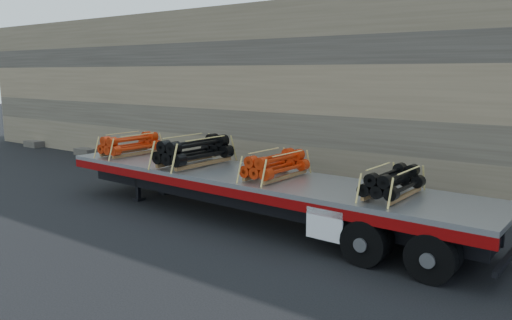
{
  "coord_description": "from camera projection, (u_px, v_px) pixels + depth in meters",
  "views": [
    {
      "loc": [
        9.68,
        -11.0,
        4.35
      ],
      "look_at": [
        0.84,
        1.08,
        1.7
      ],
      "focal_mm": 35.0,
      "sensor_mm": 36.0,
      "label": 1
    }
  ],
  "objects": [
    {
      "name": "ground",
      "position": [
        213.0,
        217.0,
        15.13
      ],
      "size": [
        120.0,
        120.0,
        0.0
      ],
      "primitive_type": "plane",
      "color": "black",
      "rests_on": "ground"
    },
    {
      "name": "rock_wall",
      "position": [
        320.0,
        94.0,
        19.69
      ],
      "size": [
        44.0,
        3.0,
        7.0
      ],
      "primitive_type": "cube",
      "color": "#7A6B54",
      "rests_on": "ground"
    },
    {
      "name": "trailer",
      "position": [
        252.0,
        197.0,
        14.71
      ],
      "size": [
        14.07,
        3.15,
        1.4
      ],
      "primitive_type": null,
      "rotation": [
        0.0,
        0.0,
        -0.03
      ],
      "color": "#A5A7AC",
      "rests_on": "ground"
    },
    {
      "name": "bundle_front",
      "position": [
        130.0,
        145.0,
        17.94
      ],
      "size": [
        1.1,
        2.1,
        0.73
      ],
      "primitive_type": null,
      "rotation": [
        0.0,
        0.0,
        -0.03
      ],
      "color": "red",
      "rests_on": "trailer"
    },
    {
      "name": "bundle_midfront",
      "position": [
        194.0,
        152.0,
        15.95
      ],
      "size": [
        1.31,
        2.5,
        0.87
      ],
      "primitive_type": null,
      "rotation": [
        0.0,
        0.0,
        -0.03
      ],
      "color": "black",
      "rests_on": "trailer"
    },
    {
      "name": "bundle_midrear",
      "position": [
        276.0,
        165.0,
        14.01
      ],
      "size": [
        1.07,
        2.04,
        0.71
      ],
      "primitive_type": null,
      "rotation": [
        0.0,
        0.0,
        -0.03
      ],
      "color": "red",
      "rests_on": "trailer"
    },
    {
      "name": "bundle_rear",
      "position": [
        393.0,
        183.0,
        11.92
      ],
      "size": [
        1.0,
        1.9,
        0.66
      ],
      "primitive_type": null,
      "rotation": [
        0.0,
        0.0,
        -0.03
      ],
      "color": "black",
      "rests_on": "trailer"
    }
  ]
}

